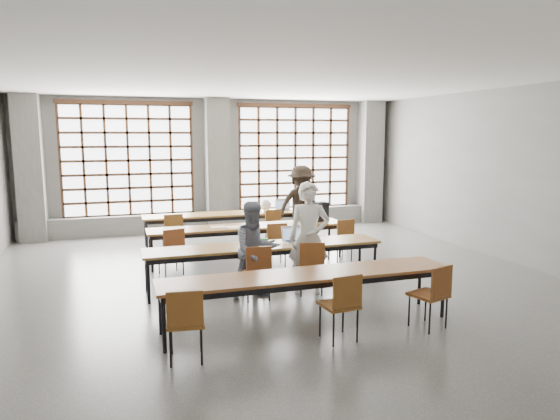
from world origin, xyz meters
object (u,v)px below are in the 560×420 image
at_px(desk_row_d, 308,278).
at_px(chair_near_mid, 342,300).
at_px(chair_near_left, 185,317).
at_px(chair_mid_centre, 276,240).
at_px(chair_front_left, 257,267).
at_px(laptop_back, 283,207).
at_px(chair_near_right, 434,290).
at_px(desk_row_a, 230,216).
at_px(chair_mid_right, 342,235).
at_px(mouse, 318,240).
at_px(green_box, 260,241).
at_px(red_pouch, 185,318).
at_px(desk_row_b, 248,229).
at_px(plastic_bag, 266,205).
at_px(desk_row_c, 265,248).
at_px(chair_front_right, 311,262).
at_px(chair_back_left, 173,229).
at_px(chair_mid_left, 172,247).
at_px(phone, 277,245).
at_px(backpack, 320,212).
at_px(chair_back_right, 303,222).
at_px(student_male, 309,238).
at_px(laptop_front, 293,238).
at_px(chair_back_mid, 271,224).
at_px(student_female, 255,250).
at_px(student_back, 301,205).

xyz_separation_m(desk_row_d, chair_near_mid, (0.21, -0.63, -0.13)).
bearing_deg(chair_near_left, chair_near_mid, -0.00).
xyz_separation_m(chair_mid_centre, chair_front_left, (-0.86, -1.80, 0.00)).
bearing_deg(laptop_back, chair_near_right, -89.16).
xyz_separation_m(desk_row_a, chair_mid_right, (1.82, -2.34, -0.13)).
height_order(chair_near_left, mouse, chair_near_left).
xyz_separation_m(green_box, red_pouch, (-1.57, -2.47, -0.28)).
distance_m(desk_row_b, plastic_bag, 1.99).
xyz_separation_m(desk_row_c, chair_front_right, (0.59, -0.63, -0.13)).
xyz_separation_m(desk_row_d, chair_back_left, (-1.31, 4.73, -0.13)).
distance_m(desk_row_c, chair_mid_left, 1.85).
height_order(chair_near_right, phone, chair_near_right).
xyz_separation_m(backpack, plastic_bag, (-0.70, 1.71, -0.06)).
distance_m(chair_back_right, chair_front_right, 3.71).
height_order(chair_near_left, plastic_bag, plastic_bag).
height_order(desk_row_b, student_male, student_male).
bearing_deg(plastic_bag, chair_near_left, -114.01).
distance_m(student_male, laptop_front, 0.62).
height_order(chair_near_mid, red_pouch, chair_near_mid).
height_order(chair_back_mid, chair_near_left, same).
relative_size(chair_near_right, student_female, 0.57).
bearing_deg(chair_mid_centre, green_box, -119.04).
height_order(chair_near_mid, student_female, student_female).
bearing_deg(green_box, mouse, -5.71).
xyz_separation_m(chair_mid_centre, chair_near_mid, (-0.27, -3.64, 0.00)).
relative_size(chair_near_right, phone, 6.77).
bearing_deg(mouse, student_male, -126.10).
bearing_deg(laptop_back, green_box, -113.77).
relative_size(chair_back_right, chair_mid_centre, 1.00).
height_order(chair_mid_left, student_female, student_female).
relative_size(desk_row_a, green_box, 16.00).
bearing_deg(desk_row_b, student_female, -101.33).
xyz_separation_m(chair_back_mid, green_box, (-1.02, -2.81, 0.24)).
xyz_separation_m(desk_row_c, backpack, (1.76, 1.85, 0.27)).
relative_size(chair_back_left, chair_near_right, 1.00).
height_order(chair_mid_centre, student_back, student_back).
xyz_separation_m(backpack, red_pouch, (-3.38, -4.24, -0.43)).
height_order(student_back, laptop_back, student_back).
relative_size(desk_row_a, chair_back_mid, 4.55).
bearing_deg(desk_row_b, chair_near_right, -71.36).
height_order(chair_back_left, backpack, backpack).
bearing_deg(student_back, student_male, -112.57).
bearing_deg(chair_mid_left, chair_back_mid, 35.63).
bearing_deg(chair_near_left, backpack, 51.87).
bearing_deg(student_female, desk_row_b, 70.69).
height_order(desk_row_d, laptop_back, laptop_back).
xyz_separation_m(desk_row_b, chair_back_mid, (0.81, 1.09, -0.13)).
height_order(desk_row_a, chair_mid_centre, chair_mid_centre).
bearing_deg(student_back, student_female, -124.68).
distance_m(laptop_front, backpack, 2.13).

